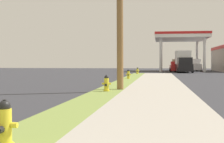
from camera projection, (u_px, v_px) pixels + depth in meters
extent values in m
cylinder|color=yellow|center=(5.00, 128.00, 5.16)|extent=(0.22, 0.22, 0.60)
sphere|color=black|center=(4.00, 106.00, 5.15)|extent=(0.19, 0.19, 0.19)
cylinder|color=black|center=(4.00, 101.00, 5.15)|extent=(0.06, 0.06, 0.05)
cylinder|color=yellow|center=(14.00, 125.00, 5.13)|extent=(0.10, 0.09, 0.09)
cylinder|color=yellow|center=(106.00, 91.00, 15.14)|extent=(0.29, 0.29, 0.06)
cylinder|color=yellow|center=(106.00, 85.00, 15.14)|extent=(0.22, 0.22, 0.60)
sphere|color=black|center=(106.00, 77.00, 15.13)|extent=(0.19, 0.19, 0.19)
cylinder|color=black|center=(106.00, 76.00, 15.12)|extent=(0.06, 0.06, 0.05)
cylinder|color=yellow|center=(103.00, 84.00, 15.16)|extent=(0.10, 0.09, 0.09)
cylinder|color=yellow|center=(110.00, 84.00, 15.11)|extent=(0.10, 0.09, 0.09)
cylinder|color=black|center=(106.00, 85.00, 14.97)|extent=(0.11, 0.12, 0.11)
cylinder|color=yellow|center=(128.00, 78.00, 26.82)|extent=(0.29, 0.29, 0.06)
cylinder|color=yellow|center=(128.00, 75.00, 26.81)|extent=(0.22, 0.22, 0.60)
sphere|color=black|center=(128.00, 71.00, 26.80)|extent=(0.19, 0.19, 0.19)
cylinder|color=black|center=(128.00, 70.00, 26.80)|extent=(0.06, 0.06, 0.05)
cylinder|color=yellow|center=(126.00, 74.00, 26.84)|extent=(0.10, 0.09, 0.09)
cylinder|color=yellow|center=(130.00, 74.00, 26.79)|extent=(0.10, 0.09, 0.09)
cylinder|color=black|center=(128.00, 75.00, 26.65)|extent=(0.11, 0.12, 0.11)
cylinder|color=yellow|center=(137.00, 74.00, 38.07)|extent=(0.29, 0.29, 0.06)
cylinder|color=yellow|center=(137.00, 71.00, 38.06)|extent=(0.22, 0.22, 0.60)
sphere|color=black|center=(137.00, 68.00, 38.05)|extent=(0.19, 0.19, 0.19)
cylinder|color=black|center=(137.00, 68.00, 38.05)|extent=(0.06, 0.06, 0.05)
cylinder|color=yellow|center=(136.00, 71.00, 38.08)|extent=(0.10, 0.09, 0.09)
cylinder|color=yellow|center=(139.00, 71.00, 38.03)|extent=(0.10, 0.09, 0.09)
cylinder|color=black|center=(137.00, 71.00, 37.89)|extent=(0.11, 0.12, 0.11)
cylinder|color=silver|center=(161.00, 55.00, 50.04)|extent=(0.44, 0.44, 5.19)
cylinder|color=silver|center=(205.00, 55.00, 49.13)|extent=(0.44, 0.44, 5.19)
cylinder|color=silver|center=(161.00, 56.00, 59.67)|extent=(0.44, 0.44, 5.19)
cylinder|color=silver|center=(197.00, 56.00, 58.76)|extent=(0.44, 0.44, 5.19)
cube|color=white|center=(181.00, 38.00, 54.32)|extent=(8.24, 11.53, 0.50)
cube|color=red|center=(181.00, 36.00, 54.31)|extent=(8.34, 11.63, 0.36)
cube|color=#47474C|center=(182.00, 67.00, 49.63)|extent=(0.70, 1.10, 1.60)
cube|color=#47474C|center=(179.00, 66.00, 59.26)|extent=(0.70, 1.10, 1.60)
cube|color=red|center=(219.00, 48.00, 53.50)|extent=(0.50, 13.89, 0.50)
cube|color=navy|center=(188.00, 67.00, 61.13)|extent=(1.98, 4.56, 0.85)
cube|color=navy|center=(188.00, 63.00, 60.89)|extent=(1.67, 2.08, 0.56)
cylinder|color=black|center=(182.00, 68.00, 62.92)|extent=(0.24, 0.61, 0.60)
cylinder|color=black|center=(191.00, 68.00, 62.74)|extent=(0.24, 0.61, 0.60)
cylinder|color=black|center=(184.00, 69.00, 59.54)|extent=(0.24, 0.61, 0.60)
cylinder|color=black|center=(194.00, 69.00, 59.36)|extent=(0.24, 0.61, 0.60)
cube|color=red|center=(176.00, 68.00, 51.12)|extent=(1.86, 4.51, 0.85)
cube|color=red|center=(176.00, 63.00, 50.87)|extent=(1.62, 2.04, 0.56)
cylinder|color=black|center=(170.00, 69.00, 52.92)|extent=(0.22, 0.60, 0.60)
cylinder|color=black|center=(181.00, 70.00, 52.69)|extent=(0.22, 0.60, 0.60)
cylinder|color=black|center=(171.00, 70.00, 49.55)|extent=(0.22, 0.60, 0.60)
cylinder|color=black|center=(182.00, 70.00, 49.32)|extent=(0.22, 0.60, 0.60)
cube|color=white|center=(193.00, 67.00, 54.65)|extent=(2.13, 5.45, 1.00)
cube|color=white|center=(194.00, 61.00, 53.66)|extent=(1.89, 2.10, 0.76)
cube|color=white|center=(192.00, 63.00, 55.81)|extent=(1.95, 2.96, 0.24)
cylinder|color=black|center=(201.00, 69.00, 52.41)|extent=(0.24, 0.77, 0.76)
cylinder|color=black|center=(189.00, 69.00, 52.63)|extent=(0.24, 0.77, 0.76)
cylinder|color=black|center=(197.00, 69.00, 56.68)|extent=(0.24, 0.77, 0.76)
cylinder|color=black|center=(186.00, 69.00, 56.90)|extent=(0.24, 0.77, 0.76)
cube|color=tan|center=(178.00, 67.00, 57.48)|extent=(2.43, 5.54, 1.00)
cube|color=tan|center=(178.00, 62.00, 56.51)|extent=(2.00, 2.19, 0.76)
cube|color=tan|center=(178.00, 63.00, 58.62)|extent=(2.11, 3.06, 0.24)
cylinder|color=black|center=(183.00, 69.00, 55.19)|extent=(0.28, 0.78, 0.76)
cylinder|color=black|center=(172.00, 69.00, 55.60)|extent=(0.28, 0.78, 0.76)
cylinder|color=black|center=(184.00, 68.00, 59.38)|extent=(0.28, 0.78, 0.76)
cylinder|color=black|center=(173.00, 68.00, 59.80)|extent=(0.28, 0.78, 0.76)
cube|color=black|center=(183.00, 68.00, 47.09)|extent=(2.18, 6.46, 1.00)
cube|color=white|center=(183.00, 57.00, 47.81)|extent=(2.07, 4.02, 1.90)
cube|color=black|center=(185.00, 61.00, 45.03)|extent=(1.90, 2.10, 0.90)
cylinder|color=black|center=(193.00, 70.00, 44.36)|extent=(0.24, 0.77, 0.76)
cylinder|color=black|center=(178.00, 70.00, 44.58)|extent=(0.24, 0.77, 0.76)
cylinder|color=black|center=(188.00, 69.00, 49.63)|extent=(0.24, 0.77, 0.76)
cylinder|color=black|center=(175.00, 69.00, 49.84)|extent=(0.24, 0.77, 0.76)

